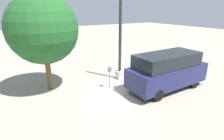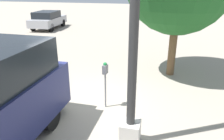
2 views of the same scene
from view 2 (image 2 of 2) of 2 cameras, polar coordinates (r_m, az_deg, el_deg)
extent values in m
plane|color=gray|center=(6.91, -4.86, -8.58)|extent=(80.00, 80.00, 0.00)
cylinder|color=gray|center=(6.44, -1.74, -5.40)|extent=(0.05, 0.05, 1.08)
cube|color=slate|center=(6.17, -1.81, 0.19)|extent=(0.21, 0.13, 0.26)
sphere|color=#14662D|center=(6.12, -1.82, 1.52)|extent=(0.11, 0.11, 0.11)
cube|color=beige|center=(5.21, 4.75, -16.04)|extent=(0.44, 0.44, 0.55)
cylinder|color=#2D2D2D|center=(4.17, 5.94, 16.22)|extent=(0.19, 0.19, 5.03)
cylinder|color=black|center=(5.83, -15.85, -11.74)|extent=(0.67, 0.23, 0.66)
cube|color=#9E9EA3|center=(19.73, -16.31, 12.15)|extent=(4.08, 2.10, 0.61)
cube|color=black|center=(19.48, -16.74, 13.70)|extent=(2.30, 1.81, 0.52)
cube|color=orange|center=(21.71, -15.48, 12.56)|extent=(0.09, 0.13, 0.20)
cylinder|color=black|center=(21.20, -16.74, 11.83)|extent=(0.64, 0.26, 0.62)
cylinder|color=black|center=(20.56, -12.74, 11.93)|extent=(0.64, 0.26, 0.62)
cylinder|color=black|center=(19.07, -19.96, 10.51)|extent=(0.64, 0.26, 0.62)
cylinder|color=black|center=(18.35, -15.62, 10.62)|extent=(0.64, 0.26, 0.62)
cylinder|color=brown|center=(9.01, 15.52, 5.60)|extent=(0.31, 0.31, 2.25)
camera|label=1|loc=(14.79, -32.05, 23.25)|focal=28.00mm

